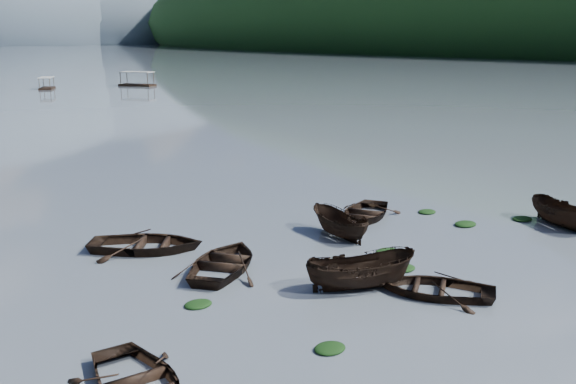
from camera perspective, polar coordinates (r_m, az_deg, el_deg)
ground_plane at (r=23.07m, az=18.14°, el=-10.59°), size 2400.00×2400.00×0.00m
haze_mtn_d at (r=972.44m, az=-16.14°, el=12.63°), size 520.00×520.00×220.00m
rowboat_1 at (r=26.39m, az=-5.61°, el=-6.83°), size 5.89×5.73×1.00m
rowboat_2 at (r=24.49m, az=6.42°, el=-8.52°), size 4.54×3.15×1.64m
rowboat_3 at (r=24.47m, az=12.89°, el=-8.81°), size 5.00×5.26×0.89m
rowboat_5 at (r=34.80m, az=23.14°, el=-2.80°), size 2.70×4.37×1.58m
rowboat_6 at (r=29.12m, az=-12.46°, el=-5.10°), size 6.13×5.83×1.03m
rowboat_7 at (r=33.74m, az=6.82°, el=-2.27°), size 5.61×5.19×0.95m
rowboat_8 at (r=30.47m, az=4.55°, el=-3.97°), size 1.69×3.89×1.47m
weed_clump_0 at (r=19.98m, az=3.74°, el=-13.83°), size 1.02×0.84×0.22m
weed_clump_1 at (r=26.62m, az=10.19°, el=-6.80°), size 1.09×0.87×0.24m
weed_clump_3 at (r=35.19m, az=12.25°, el=-1.82°), size 1.02×0.86×0.23m
weed_clump_4 at (r=35.20m, az=20.09°, el=-2.35°), size 1.11×0.88×0.23m
weed_clump_5 at (r=23.11m, az=-7.99°, el=-9.97°), size 1.02×0.82×0.22m
weed_clump_6 at (r=28.46m, az=8.84°, el=-5.38°), size 1.10×0.92×0.23m
weed_clump_7 at (r=33.33m, az=15.49°, el=-2.88°), size 1.20×0.96×0.26m
pontoon_centre at (r=123.59m, az=-20.62°, el=8.55°), size 4.21×5.74×2.03m
pontoon_right at (r=126.38m, az=-13.24°, el=9.15°), size 6.16×7.10×2.58m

